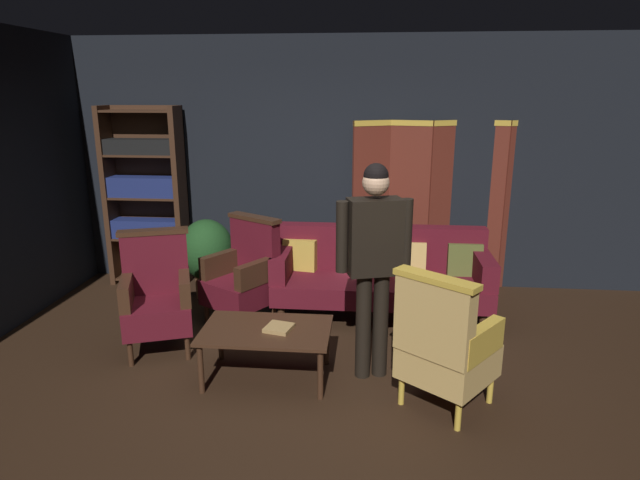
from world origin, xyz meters
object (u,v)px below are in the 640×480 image
Objects in this scene: armchair_wing_right at (244,274)px; standing_figure at (374,253)px; potted_plant at (207,253)px; coffee_table at (266,334)px; book_tan_leather at (279,328)px; velvet_couch at (381,272)px; armchair_gilt_accent at (444,345)px; folding_screen at (445,203)px; bookshelf at (146,194)px; armchair_wing_left at (157,295)px.

armchair_wing_right is 0.61× the size of standing_figure.
coffee_table is at bearing -59.80° from potted_plant.
potted_plant is at bearing 122.62° from book_tan_leather.
armchair_gilt_accent is at bearing -75.75° from velvet_couch.
folding_screen is 1.28m from velvet_couch.
potted_plant is 4.41× the size of book_tan_leather.
standing_figure reaches higher than armchair_wing_right.
armchair_gilt_accent is at bearing -40.61° from potted_plant.
bookshelf reaches higher than armchair_wing_left.
coffee_table is 1.14m from armchair_wing_left.
bookshelf reaches higher than potted_plant.
velvet_couch is (2.70, -0.74, -0.60)m from bookshelf.
standing_figure is at bearing -93.83° from velvet_couch.
folding_screen is 2.08× the size of coffee_table.
potted_plant is (-2.30, 1.98, 0.01)m from armchair_gilt_accent.
armchair_wing_right is at bearing -48.21° from potted_plant.
book_tan_leather is (-0.72, -0.13, -0.59)m from standing_figure.
folding_screen is at bearing 54.73° from coffee_table.
potted_plant reaches higher than coffee_table.
armchair_gilt_accent is at bearing -17.08° from armchair_wing_left.
bookshelf is 1.08m from potted_plant.
standing_figure is at bearing -110.31° from folding_screen.
folding_screen is 2.00× the size of armchair_gilt_accent.
armchair_gilt_accent is at bearing -12.44° from coffee_table.
standing_figure is 1.95× the size of potted_plant.
armchair_wing_left is 1.25m from potted_plant.
coffee_table is at bearing -123.37° from velvet_couch.
folding_screen is at bearing 52.07° from velvet_couch.
folding_screen reaches higher than armchair_gilt_accent.
armchair_wing_right reaches higher than potted_plant.
velvet_couch is 2.04× the size of armchair_wing_right.
folding_screen reaches higher than coffee_table.
book_tan_leather is (-1.22, 0.29, -0.06)m from armchair_gilt_accent.
armchair_wing_right is at bearing 142.27° from armchair_gilt_accent.
armchair_wing_left reaches higher than velvet_couch.
armchair_gilt_accent and armchair_wing_right have the same top height.
standing_figure reaches higher than potted_plant.
folding_screen is 2.44m from armchair_wing_right.
bookshelf is at bearing 152.59° from potted_plant.
coffee_table is 0.59× the size of standing_figure.
armchair_wing_right is (-1.32, -0.31, 0.03)m from velvet_couch.
folding_screen is at bearing 69.69° from standing_figure.
coffee_table is (1.80, -2.11, -0.68)m from bookshelf.
armchair_wing_left is at bearing 158.92° from book_tan_leather.
armchair_wing_right is (0.62, 0.62, 0.00)m from armchair_wing_left.
armchair_gilt_accent is at bearing -37.55° from bookshelf.
armchair_wing_right is 1.19m from book_tan_leather.
folding_screen is 1.02× the size of bookshelf.
armchair_wing_right reaches higher than velvet_couch.
coffee_table is (-1.62, -2.29, -0.61)m from folding_screen.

